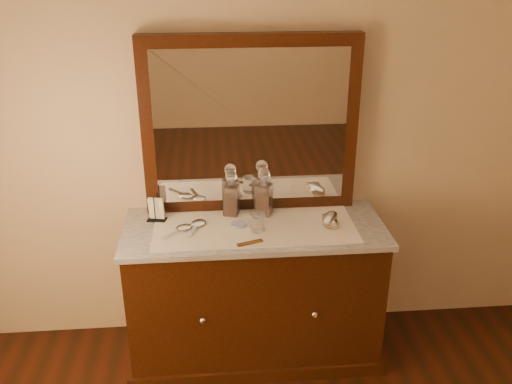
# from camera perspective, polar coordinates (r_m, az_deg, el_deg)

# --- Properties ---
(dresser_cabinet) EXTENTS (1.40, 0.55, 0.82)m
(dresser_cabinet) POSITION_cam_1_polar(r_m,az_deg,el_deg) (3.25, -0.16, -10.45)
(dresser_cabinet) COLOR black
(dresser_cabinet) RESTS_ON floor
(dresser_plinth) EXTENTS (1.46, 0.59, 0.08)m
(dresser_plinth) POSITION_cam_1_polar(r_m,az_deg,el_deg) (3.48, -0.15, -15.48)
(dresser_plinth) COLOR black
(dresser_plinth) RESTS_ON floor
(knob_left) EXTENTS (0.04, 0.04, 0.04)m
(knob_left) POSITION_cam_1_polar(r_m,az_deg,el_deg) (2.99, -5.56, -13.11)
(knob_left) COLOR silver
(knob_left) RESTS_ON dresser_cabinet
(knob_right) EXTENTS (0.04, 0.04, 0.04)m
(knob_right) POSITION_cam_1_polar(r_m,az_deg,el_deg) (3.04, 6.10, -12.49)
(knob_right) COLOR silver
(knob_right) RESTS_ON dresser_cabinet
(marble_top) EXTENTS (1.44, 0.59, 0.03)m
(marble_top) POSITION_cam_1_polar(r_m,az_deg,el_deg) (3.04, -0.17, -3.81)
(marble_top) COLOR silver
(marble_top) RESTS_ON dresser_cabinet
(mirror_frame) EXTENTS (1.20, 0.08, 1.00)m
(mirror_frame) POSITION_cam_1_polar(r_m,az_deg,el_deg) (3.06, -0.58, 6.90)
(mirror_frame) COLOR black
(mirror_frame) RESTS_ON marble_top
(mirror_glass) EXTENTS (1.06, 0.01, 0.86)m
(mirror_glass) POSITION_cam_1_polar(r_m,az_deg,el_deg) (3.03, -0.52, 6.71)
(mirror_glass) COLOR white
(mirror_glass) RESTS_ON marble_top
(lace_runner) EXTENTS (1.10, 0.45, 0.00)m
(lace_runner) POSITION_cam_1_polar(r_m,az_deg,el_deg) (3.01, -0.14, -3.70)
(lace_runner) COLOR silver
(lace_runner) RESTS_ON marble_top
(pin_dish) EXTENTS (0.11, 0.11, 0.01)m
(pin_dish) POSITION_cam_1_polar(r_m,az_deg,el_deg) (3.02, -1.79, -3.37)
(pin_dish) COLOR white
(pin_dish) RESTS_ON lace_runner
(comb) EXTENTS (0.14, 0.07, 0.01)m
(comb) POSITION_cam_1_polar(r_m,az_deg,el_deg) (2.85, -0.62, -5.28)
(comb) COLOR brown
(comb) RESTS_ON lace_runner
(napkin_rack) EXTENTS (0.12, 0.09, 0.16)m
(napkin_rack) POSITION_cam_1_polar(r_m,az_deg,el_deg) (3.11, -10.29, -1.85)
(napkin_rack) COLOR black
(napkin_rack) RESTS_ON marble_top
(decanter_left) EXTENTS (0.10, 0.10, 0.27)m
(decanter_left) POSITION_cam_1_polar(r_m,az_deg,el_deg) (3.11, -2.57, -0.57)
(decanter_left) COLOR #8A3714
(decanter_left) RESTS_ON lace_runner
(decanter_right) EXTENTS (0.11, 0.11, 0.28)m
(decanter_right) POSITION_cam_1_polar(r_m,az_deg,el_deg) (3.11, 0.81, -0.48)
(decanter_right) COLOR #8A3714
(decanter_right) RESTS_ON lace_runner
(brush_near) EXTENTS (0.11, 0.17, 0.04)m
(brush_near) POSITION_cam_1_polar(r_m,az_deg,el_deg) (3.05, 7.72, -3.03)
(brush_near) COLOR tan
(brush_near) RESTS_ON lace_runner
(brush_far) EXTENTS (0.14, 0.19, 0.05)m
(brush_far) POSITION_cam_1_polar(r_m,az_deg,el_deg) (3.07, 7.71, -2.83)
(brush_far) COLOR tan
(brush_far) RESTS_ON lace_runner
(hand_mirror_outer) EXTENTS (0.18, 0.18, 0.02)m
(hand_mirror_outer) POSITION_cam_1_polar(r_m,az_deg,el_deg) (3.00, -7.75, -3.81)
(hand_mirror_outer) COLOR silver
(hand_mirror_outer) RESTS_ON lace_runner
(hand_mirror_inner) EXTENTS (0.12, 0.21, 0.02)m
(hand_mirror_inner) POSITION_cam_1_polar(r_m,az_deg,el_deg) (3.03, -6.09, -3.38)
(hand_mirror_inner) COLOR silver
(hand_mirror_inner) RESTS_ON lace_runner
(tumblers) EXTENTS (0.09, 0.09, 0.10)m
(tumblers) POSITION_cam_1_polar(r_m,az_deg,el_deg) (2.96, 0.16, -3.11)
(tumblers) COLOR white
(tumblers) RESTS_ON lace_runner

